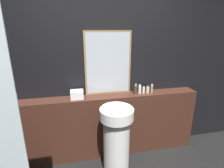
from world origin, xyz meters
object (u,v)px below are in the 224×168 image
conditioner_bottle (140,89)px  shampoo_bottle (136,89)px  body_wash_bottle (148,90)px  pedestal_sink (116,138)px  lotion_bottle (144,90)px  hand_soap_bottle (152,89)px  mirror (108,64)px  towel_stack (77,94)px

conditioner_bottle → shampoo_bottle: bearing=180.0°
shampoo_bottle → body_wash_bottle: bearing=0.0°
pedestal_sink → shampoo_bottle: bearing=46.0°
lotion_bottle → hand_soap_bottle: size_ratio=0.78×
shampoo_bottle → body_wash_bottle: 0.19m
conditioner_bottle → mirror: bearing=167.6°
body_wash_bottle → hand_soap_bottle: size_ratio=0.81×
body_wash_bottle → hand_soap_bottle: 0.06m
towel_stack → shampoo_bottle: bearing=0.0°
mirror → body_wash_bottle: size_ratio=8.54×
towel_stack → lotion_bottle: towel_stack is taller
conditioner_bottle → body_wash_bottle: bearing=0.0°
shampoo_bottle → lotion_bottle: 0.13m
hand_soap_bottle → conditioner_bottle: bearing=180.0°
conditioner_bottle → hand_soap_bottle: (0.19, 0.00, -0.00)m
towel_stack → lotion_bottle: size_ratio=1.70×
body_wash_bottle → hand_soap_bottle: (0.06, -0.00, 0.01)m
shampoo_bottle → body_wash_bottle: size_ratio=1.44×
mirror → lotion_bottle: size_ratio=8.83×
hand_soap_bottle → lotion_bottle: bearing=-180.0°
towel_stack → body_wash_bottle: bearing=0.0°
mirror → lotion_bottle: (0.51, -0.10, -0.40)m
mirror → pedestal_sink: bearing=-88.8°
mirror → body_wash_bottle: (0.57, -0.10, -0.40)m
pedestal_sink → shampoo_bottle: 0.74m
shampoo_bottle → conditioner_bottle: (0.06, 0.00, -0.01)m
towel_stack → hand_soap_bottle: 1.09m
lotion_bottle → body_wash_bottle: body_wash_bottle is taller
shampoo_bottle → hand_soap_bottle: (0.25, 0.00, -0.01)m
mirror → shampoo_bottle: mirror is taller
mirror → hand_soap_bottle: (0.64, -0.10, -0.38)m
towel_stack → shampoo_bottle: shampoo_bottle is taller
conditioner_bottle → lotion_bottle: bearing=-0.0°
mirror → conditioner_bottle: size_ratio=6.61×
mirror → conditioner_bottle: 0.60m
shampoo_bottle → hand_soap_bottle: size_ratio=1.16×
pedestal_sink → shampoo_bottle: (0.38, 0.39, 0.51)m
conditioner_bottle → lotion_bottle: (0.06, -0.00, -0.02)m
pedestal_sink → hand_soap_bottle: hand_soap_bottle is taller
pedestal_sink → lotion_bottle: (0.50, 0.39, 0.49)m
pedestal_sink → shampoo_bottle: size_ratio=6.29×
lotion_bottle → mirror: bearing=169.0°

